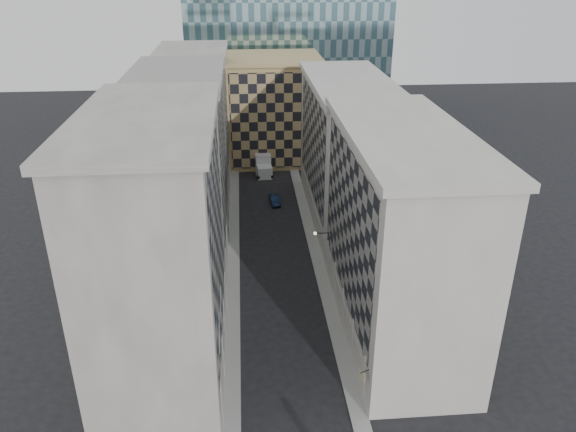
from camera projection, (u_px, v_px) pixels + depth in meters
sidewalk_west at (234, 258)px, 70.52m from camera, size 1.50×100.00×0.15m
sidewalk_east at (316, 255)px, 71.30m from camera, size 1.50×100.00×0.15m
bldg_left_a at (161, 250)px, 47.97m from camera, size 10.80×22.80×23.70m
bldg_left_b at (183, 167)px, 68.05m from camera, size 10.80×22.80×22.70m
bldg_left_c at (196, 122)px, 88.12m from camera, size 10.80×22.80×21.70m
bldg_right_a at (397, 235)px, 53.84m from camera, size 10.80×26.80×20.70m
bldg_right_b at (347, 151)px, 78.42m from camera, size 10.80×28.80×19.70m
tan_block at (273, 109)px, 101.32m from camera, size 16.80×14.80×18.80m
church_tower at (257, 0)px, 106.49m from camera, size 7.20×7.20×51.50m
flagpoles_left at (220, 318)px, 45.45m from camera, size 0.10×6.33×2.33m
bracket_lamp at (317, 233)px, 63.23m from camera, size 1.98×0.36×0.36m
box_truck at (263, 165)px, 97.61m from camera, size 3.06×6.57×3.51m
dark_car at (275, 200)px, 85.89m from camera, size 1.78×3.97×1.26m
shop_sign at (362, 376)px, 45.35m from camera, size 0.86×0.76×0.89m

